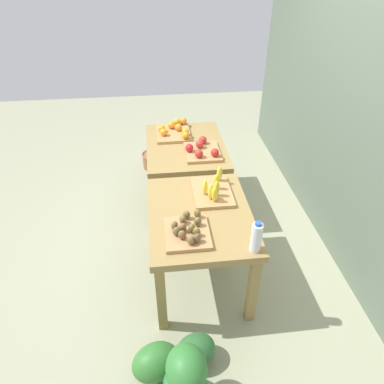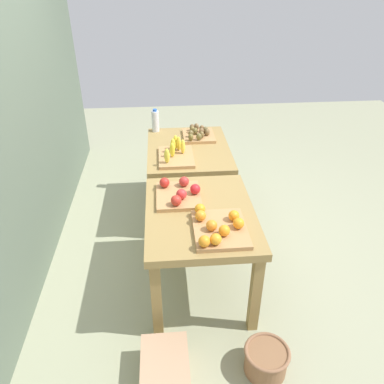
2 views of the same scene
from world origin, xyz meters
name	(u,v)px [view 1 (image 1 of 2)]	position (x,y,z in m)	size (l,w,h in m)	color
ground_plane	(192,234)	(0.00, 0.00, 0.00)	(8.00, 8.00, 0.00)	#979A7B
back_wall	(356,84)	(0.00, 1.35, 1.50)	(4.40, 0.12, 3.00)	#5B6A58
display_table_left	(186,154)	(-0.56, 0.00, 0.63)	(1.04, 0.80, 0.73)	olive
display_table_right	(200,223)	(0.56, 0.00, 0.63)	(1.04, 0.80, 0.73)	olive
orange_bin	(174,131)	(-0.82, -0.10, 0.77)	(0.46, 0.36, 0.11)	#B28250
apple_bin	(202,150)	(-0.36, 0.14, 0.77)	(0.41, 0.36, 0.11)	#B28250
banana_crate	(212,190)	(0.33, 0.13, 0.78)	(0.44, 0.32, 0.17)	#B28250
kiwi_bin	(188,231)	(0.80, -0.12, 0.77)	(0.37, 0.32, 0.10)	#B28250
water_bottle	(256,237)	(1.00, 0.32, 0.85)	(0.08, 0.08, 0.24)	silver
watermelon_pile	(180,369)	(1.47, -0.25, 0.19)	(0.63, 0.66, 0.51)	#2E713B
wicker_basket	(153,160)	(-1.37, -0.35, 0.10)	(0.30, 0.30, 0.20)	#895F3F
cardboard_produce_box	(202,156)	(-1.38, 0.30, 0.10)	(0.40, 0.30, 0.20)	tan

